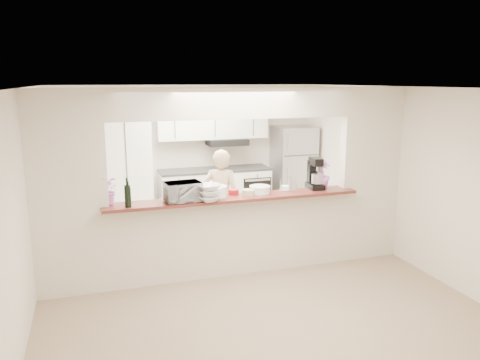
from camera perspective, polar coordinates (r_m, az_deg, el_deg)
name	(u,v)px	position (r m, az deg, el deg)	size (l,w,h in m)	color
floor	(234,273)	(6.53, -0.69, -11.24)	(6.00, 6.00, 0.00)	gray
tile_overlay	(207,237)	(7.93, -4.03, -6.95)	(5.00, 2.90, 0.01)	beige
partition	(234,166)	(6.10, -0.72, 1.66)	(5.00, 0.15, 2.50)	beige
bar_counter	(234,233)	(6.32, -0.69, -6.46)	(3.40, 0.38, 1.09)	beige
kitchen_cabinets	(181,169)	(8.75, -7.15, 1.38)	(3.15, 0.62, 2.25)	silver
refrigerator	(293,169)	(9.37, 6.50, 1.33)	(0.75, 0.70, 1.70)	#A9A9AE
flower_left	(108,190)	(5.93, -15.80, -1.20)	(0.32, 0.28, 0.36)	#C3679D
wine_bottle_a	(128,197)	(5.76, -13.45, -2.03)	(0.06, 0.06, 0.32)	black
wine_bottle_b	(128,196)	(5.76, -13.55, -1.87)	(0.07, 0.07, 0.36)	black
toaster_oven	(183,192)	(5.92, -6.99, -1.43)	(0.44, 0.30, 0.25)	#A2A2A7
serving_bowls	(209,193)	(5.90, -3.81, -1.58)	(0.29, 0.29, 0.21)	white
plate_stack_a	(215,191)	(6.13, -3.03, -1.38)	(0.31, 0.31, 0.14)	white
plate_stack_b	(260,190)	(6.32, 2.44, -1.17)	(0.28, 0.28, 0.10)	white
red_bowl	(234,192)	(6.25, -0.79, -1.45)	(0.14, 0.14, 0.07)	maroon
tan_bowl	(248,192)	(6.20, 1.02, -1.52)	(0.16, 0.16, 0.08)	tan
utensil_caddy	(288,184)	(6.48, 5.92, -0.54)	(0.24, 0.17, 0.21)	silver
stand_mixer	(315,175)	(6.64, 9.10, 0.66)	(0.21, 0.32, 0.44)	black
flower_right	(321,174)	(6.67, 9.88, 0.78)	(0.23, 0.23, 0.42)	#B567C0
person	(221,200)	(7.22, -2.28, -2.43)	(0.57, 0.37, 1.56)	tan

